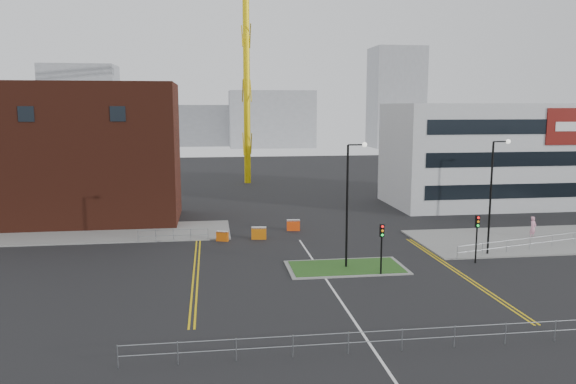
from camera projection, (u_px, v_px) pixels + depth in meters
name	position (u px, v px, depth m)	size (l,w,h in m)	color
ground	(345.00, 308.00, 32.85)	(200.00, 200.00, 0.00)	black
pavement_left	(77.00, 234.00, 51.65)	(28.00, 8.00, 0.12)	slate
pavement_right	(550.00, 239.00, 49.55)	(24.00, 10.00, 0.12)	slate
island_kerb	(346.00, 268.00, 40.95)	(8.60, 4.60, 0.08)	slate
grass_island	(346.00, 267.00, 40.95)	(8.00, 4.00, 0.12)	#204517
brick_building	(56.00, 155.00, 56.08)	(24.20, 10.07, 14.24)	#4C1E13
office_block	(495.00, 154.00, 66.79)	(25.00, 12.20, 12.00)	#B8BBBD
streetlamp_island	(350.00, 195.00, 40.16)	(1.46, 0.36, 9.18)	black
streetlamp_right_near	(494.00, 188.00, 43.76)	(1.46, 0.36, 9.18)	black
traffic_light_island	(382.00, 239.00, 38.86)	(0.28, 0.33, 3.65)	black
traffic_light_right	(477.00, 230.00, 41.91)	(0.28, 0.33, 3.65)	black
railing_front	(376.00, 337.00, 26.86)	(24.05, 0.05, 1.10)	gray
railing_left	(173.00, 233.00, 48.86)	(6.05, 0.05, 1.10)	gray
railing_right	(552.00, 238.00, 46.79)	(19.05, 5.05, 1.10)	gray
centre_line	(338.00, 297.00, 34.81)	(0.15, 30.00, 0.01)	silver
yellow_left_a	(194.00, 266.00, 41.41)	(0.12, 24.00, 0.01)	gold
yellow_left_b	(198.00, 266.00, 41.45)	(0.12, 24.00, 0.01)	gold
yellow_right_a	(455.00, 272.00, 40.02)	(0.12, 20.00, 0.01)	gold
yellow_right_b	(459.00, 272.00, 40.06)	(0.12, 20.00, 0.01)	gold
skyline_a	(81.00, 109.00, 143.19)	(18.00, 12.00, 22.00)	gray
skyline_b	(272.00, 119.00, 160.26)	(24.00, 12.00, 16.00)	gray
skyline_c	(396.00, 98.00, 159.24)	(14.00, 12.00, 28.00)	gray
skyline_d	(208.00, 125.00, 167.89)	(30.00, 12.00, 12.00)	gray
pedestrian	(533.00, 227.00, 50.10)	(0.72, 0.47, 1.97)	pink
barrier_left	(222.00, 236.00, 49.09)	(1.11, 0.70, 0.89)	#CD570B
barrier_mid	(259.00, 233.00, 49.78)	(1.35, 0.60, 1.10)	#C5620A
barrier_right	(293.00, 225.00, 53.22)	(1.28, 0.56, 1.04)	#E5420C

